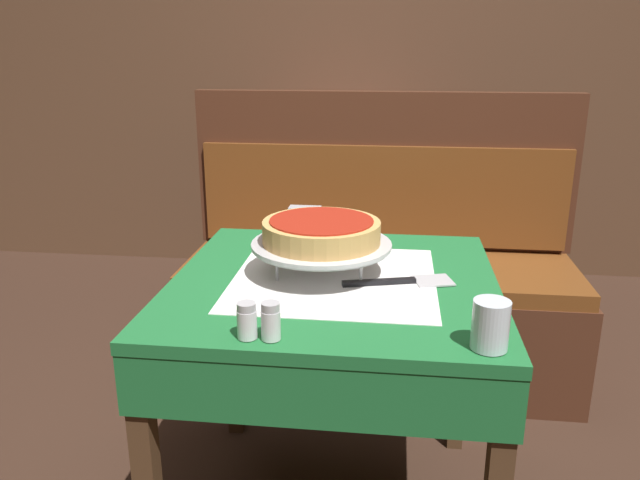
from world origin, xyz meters
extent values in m
cube|color=#1E6B33|center=(0.00, 0.00, 0.72)|extent=(0.83, 0.83, 0.03)
cube|color=white|center=(0.00, 0.00, 0.74)|extent=(0.52, 0.52, 0.00)
cube|color=#1E6B33|center=(0.00, 0.00, 0.64)|extent=(0.83, 0.83, 0.14)
cube|color=#4C331E|center=(-0.38, 0.38, 0.35)|extent=(0.05, 0.05, 0.71)
cube|color=#4C331E|center=(0.38, 0.38, 0.35)|extent=(0.05, 0.05, 0.71)
cube|color=red|center=(-0.13, 1.70, 0.72)|extent=(0.70, 0.70, 0.03)
cube|color=white|center=(-0.13, 1.70, 0.74)|extent=(0.43, 0.43, 0.00)
cube|color=red|center=(-0.13, 1.70, 0.63)|extent=(0.69, 0.69, 0.16)
cube|color=#4C331E|center=(-0.45, 1.38, 0.35)|extent=(0.05, 0.05, 0.71)
cube|color=#4C331E|center=(0.18, 1.38, 0.35)|extent=(0.05, 0.05, 0.71)
cube|color=#4C331E|center=(-0.45, 2.01, 0.35)|extent=(0.05, 0.05, 0.71)
cube|color=#4C331E|center=(0.18, 2.01, 0.35)|extent=(0.05, 0.05, 0.71)
cube|color=#4C2819|center=(0.10, 0.83, 0.22)|extent=(1.56, 0.53, 0.43)
cube|color=brown|center=(0.10, 0.83, 0.46)|extent=(1.53, 0.52, 0.06)
cube|color=#4C2819|center=(0.10, 1.07, 0.81)|extent=(1.56, 0.06, 0.65)
cube|color=brown|center=(0.10, 1.03, 0.72)|extent=(1.50, 0.02, 0.41)
cube|color=brown|center=(0.00, 2.18, 1.20)|extent=(6.00, 0.04, 2.40)
cylinder|color=#ADADB2|center=(-0.04, 0.15, 0.78)|extent=(0.01, 0.01, 0.07)
cylinder|color=#ADADB2|center=(-0.14, -0.04, 0.78)|extent=(0.01, 0.01, 0.07)
cylinder|color=#ADADB2|center=(0.07, -0.04, 0.78)|extent=(0.01, 0.01, 0.07)
cylinder|color=#ADADB2|center=(-0.04, 0.03, 0.81)|extent=(0.25, 0.25, 0.01)
cylinder|color=silver|center=(-0.04, 0.03, 0.81)|extent=(0.35, 0.35, 0.01)
cylinder|color=silver|center=(-0.04, 0.03, 0.82)|extent=(0.36, 0.36, 0.01)
cylinder|color=tan|center=(-0.04, 0.03, 0.86)|extent=(0.30, 0.30, 0.06)
cylinder|color=#A82314|center=(-0.04, 0.03, 0.89)|extent=(0.27, 0.27, 0.01)
cube|color=#BCBCC1|center=(0.25, 0.01, 0.74)|extent=(0.11, 0.10, 0.00)
cube|color=black|center=(0.12, -0.03, 0.75)|extent=(0.19, 0.07, 0.01)
cylinder|color=silver|center=(0.34, -0.35, 0.79)|extent=(0.07, 0.07, 0.10)
cylinder|color=silver|center=(-0.14, -0.36, 0.77)|extent=(0.04, 0.04, 0.06)
cylinder|color=#B7B7BC|center=(-0.14, -0.36, 0.81)|extent=(0.04, 0.04, 0.02)
cylinder|color=silver|center=(-0.09, -0.36, 0.77)|extent=(0.04, 0.04, 0.06)
cylinder|color=#B7B7BC|center=(-0.09, -0.36, 0.81)|extent=(0.04, 0.04, 0.02)
cube|color=#B2B2B7|center=(-0.13, 0.37, 0.79)|extent=(0.10, 0.05, 0.09)
cube|color=black|center=(-0.15, 1.66, 0.75)|extent=(0.13, 0.13, 0.03)
cylinder|color=black|center=(-0.15, 1.66, 0.84)|extent=(0.01, 0.01, 0.14)
cylinder|color=#99194C|center=(-0.15, 1.70, 0.82)|extent=(0.04, 0.04, 0.11)
cylinder|color=white|center=(-0.15, 1.63, 0.82)|extent=(0.04, 0.04, 0.11)
camera|label=1|loc=(0.14, -1.50, 1.32)|focal=35.00mm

